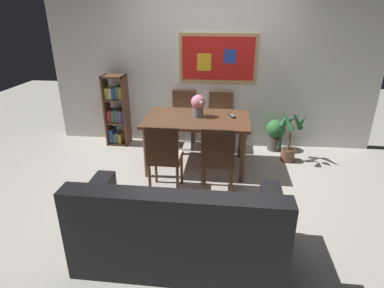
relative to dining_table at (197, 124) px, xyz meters
name	(u,v)px	position (x,y,z in m)	size (l,w,h in m)	color
ground_plane	(201,186)	(0.12, -0.57, -0.65)	(12.00, 12.00, 0.00)	#B7B2A8
wall_back_with_painting	(211,65)	(0.13, 0.98, 0.66)	(5.20, 0.14, 2.60)	silver
dining_table	(197,124)	(0.00, 0.00, 0.00)	(1.44, 0.93, 0.74)	brown
dining_chair_near_left	(164,154)	(-0.31, -0.78, -0.11)	(0.40, 0.41, 0.91)	brown
dining_chair_far_left	(183,114)	(-0.30, 0.79, -0.11)	(0.40, 0.41, 0.91)	brown
dining_chair_far_right	(220,116)	(0.30, 0.77, -0.11)	(0.40, 0.41, 0.91)	brown
dining_chair_near_right	(218,156)	(0.33, -0.77, -0.11)	(0.40, 0.41, 0.91)	brown
leather_couch	(179,230)	(0.04, -1.89, -0.34)	(1.80, 0.84, 0.84)	black
bookshelf	(117,112)	(-1.40, 0.71, -0.09)	(0.36, 0.28, 1.16)	brown
potted_ivy	(276,133)	(1.20, 0.74, -0.36)	(0.30, 0.30, 0.51)	#4C4742
potted_palm	(290,137)	(1.36, 0.34, -0.26)	(0.41, 0.40, 0.83)	brown
flower_vase	(198,105)	(0.02, 0.05, 0.27)	(0.20, 0.20, 0.31)	slate
tv_remote	(232,116)	(0.48, 0.10, 0.11)	(0.10, 0.16, 0.02)	black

